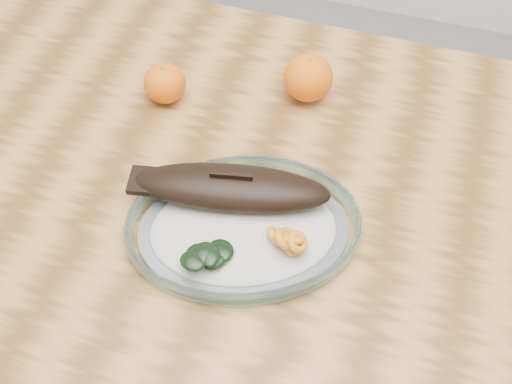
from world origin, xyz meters
TOP-DOWN VIEW (x-y plane):
  - ground at (0.00, 0.00)m, footprint 3.00×3.00m
  - dining_table at (0.00, 0.00)m, footprint 1.20×0.80m
  - plated_meal at (0.01, -0.08)m, footprint 0.75×0.75m
  - orange_left at (-0.19, 0.13)m, footprint 0.07×0.07m
  - orange_right at (0.03, 0.21)m, footprint 0.08×0.08m

SIDE VIEW (x-z plane):
  - ground at x=0.00m, z-range 0.00..0.00m
  - dining_table at x=0.00m, z-range 0.28..1.03m
  - plated_meal at x=0.01m, z-range 0.73..0.81m
  - orange_left at x=-0.19m, z-range 0.75..0.82m
  - orange_right at x=0.03m, z-range 0.75..0.83m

